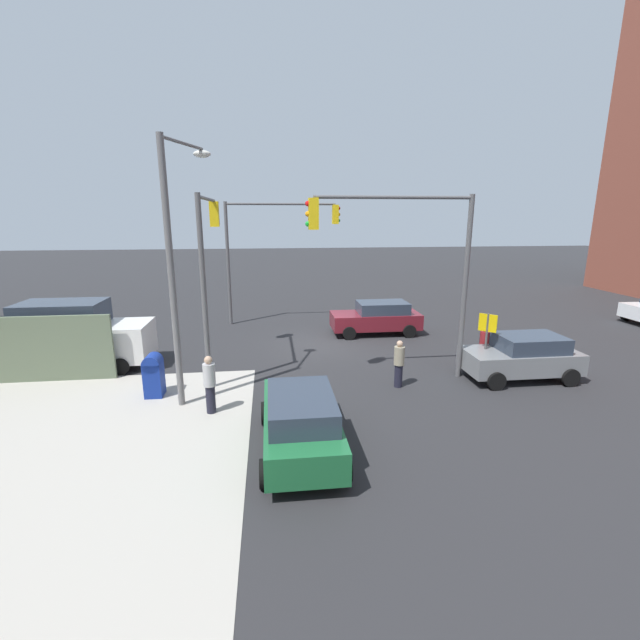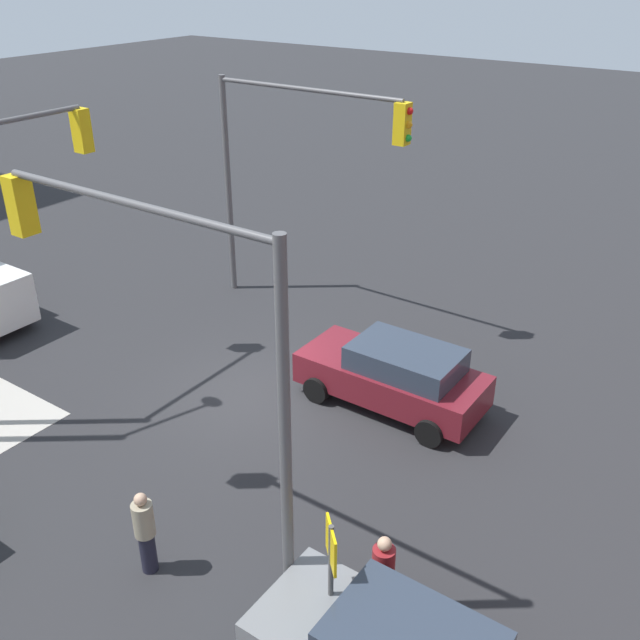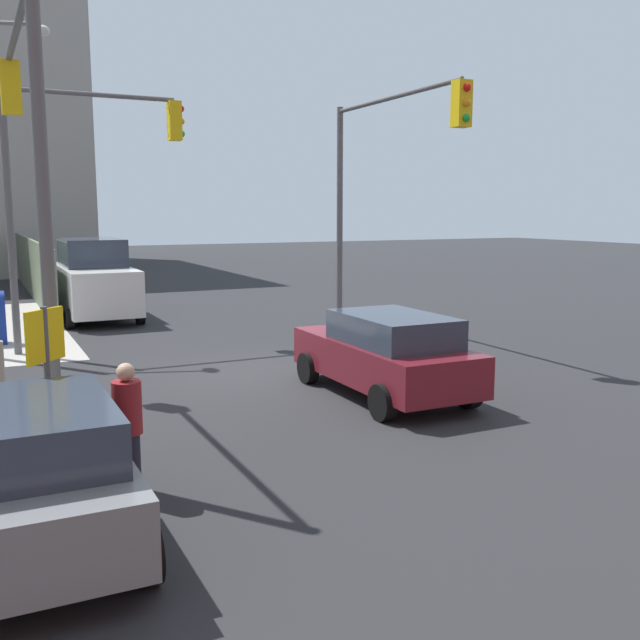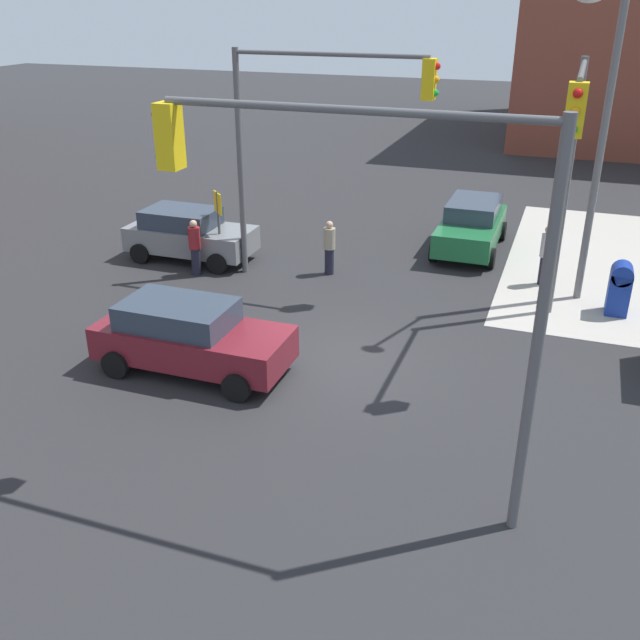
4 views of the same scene
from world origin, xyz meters
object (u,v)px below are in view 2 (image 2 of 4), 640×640
(traffic_signal_nw_corner, at_px, (166,321))
(coupe_maroon, at_px, (395,374))
(traffic_signal_se_corner, at_px, (291,153))
(pedestrian_waiting, at_px, (145,531))
(pedestrian_walking_north, at_px, (383,578))

(traffic_signal_nw_corner, bearing_deg, coupe_maroon, -96.08)
(coupe_maroon, bearing_deg, traffic_signal_se_corner, -29.60)
(traffic_signal_nw_corner, height_order, pedestrian_waiting, traffic_signal_nw_corner)
(traffic_signal_nw_corner, xyz_separation_m, coupe_maroon, (-0.65, -6.10, -3.80))
(traffic_signal_se_corner, height_order, pedestrian_waiting, traffic_signal_se_corner)
(traffic_signal_se_corner, height_order, coupe_maroon, traffic_signal_se_corner)
(coupe_maroon, distance_m, pedestrian_walking_north, 6.11)
(pedestrian_waiting, bearing_deg, traffic_signal_nw_corner, 56.27)
(traffic_signal_se_corner, distance_m, coupe_maroon, 7.00)
(traffic_signal_se_corner, distance_m, pedestrian_walking_north, 12.09)
(pedestrian_waiting, bearing_deg, pedestrian_walking_north, 10.02)
(traffic_signal_nw_corner, relative_size, coupe_maroon, 1.48)
(pedestrian_walking_north, bearing_deg, coupe_maroon, 156.55)
(traffic_signal_se_corner, xyz_separation_m, coupe_maroon, (-5.10, 2.90, -3.82))
(pedestrian_waiting, bearing_deg, traffic_signal_se_corner, 102.93)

